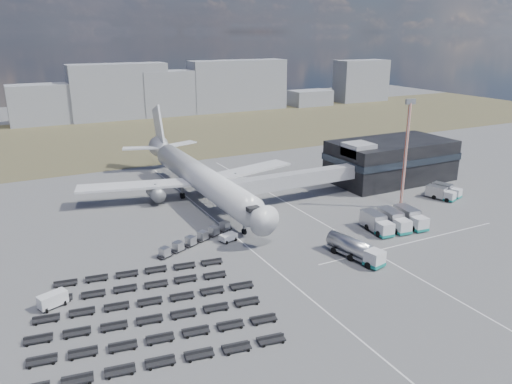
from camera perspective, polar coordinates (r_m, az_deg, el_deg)
name	(u,v)px	position (r m, az deg, el deg)	size (l,w,h in m)	color
ground	(267,252)	(85.01, 1.30, -6.89)	(420.00, 420.00, 0.00)	#565659
grass_strip	(120,137)	(185.04, -15.24, 6.13)	(420.00, 90.00, 0.01)	#443B28
lane_markings	(306,236)	(91.98, 5.78, -5.00)	(47.12, 110.00, 0.01)	silver
terminal	(390,160)	(128.53, 15.11, 3.57)	(30.40, 16.40, 11.00)	black
jet_bridge	(287,181)	(107.28, 3.59, 1.28)	(30.30, 3.80, 7.05)	#939399
airliner	(198,176)	(110.98, -6.67, 1.88)	(51.59, 64.53, 17.62)	silver
skyline	(130,97)	(225.69, -14.20, 10.53)	(306.71, 23.68, 23.10)	gray
fuel_tanker	(355,249)	(83.63, 11.27, -6.41)	(4.69, 10.90, 3.42)	silver
pushback_tug	(228,238)	(89.05, -3.20, -5.24)	(3.01, 1.69, 1.38)	silver
utility_van	(53,300)	(74.11, -22.22, -11.39)	(3.75, 1.70, 2.05)	silver
catering_truck	(222,185)	(116.68, -3.94, 0.84)	(4.40, 7.03, 3.00)	silver
service_trucks_near	(394,220)	(97.62, 15.48, -3.13)	(11.08, 8.82, 3.15)	silver
service_trucks_far	(444,192)	(119.46, 20.66, 0.04)	(7.06, 7.73, 2.57)	silver
uld_row	(197,238)	(88.66, -6.79, -5.28)	(16.30, 8.46, 1.57)	black
baggage_dollies	(148,311)	(69.15, -12.29, -13.18)	(32.79, 28.64, 0.79)	black
floodlight_mast	(405,155)	(106.92, 16.71, 4.06)	(2.18, 1.77, 22.92)	red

